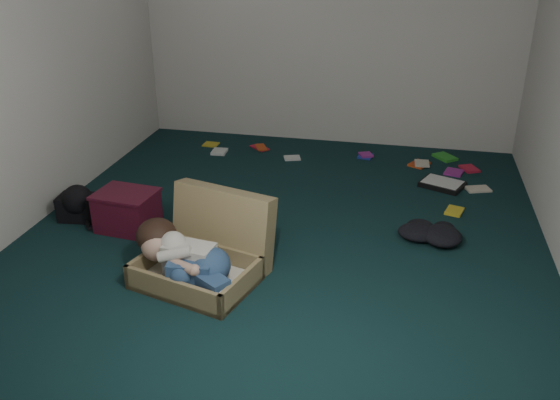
% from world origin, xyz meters
% --- Properties ---
extents(floor, '(4.50, 4.50, 0.00)m').
position_xyz_m(floor, '(0.00, 0.00, 0.00)').
color(floor, black).
rests_on(floor, ground).
extents(wall_back, '(4.50, 0.00, 4.50)m').
position_xyz_m(wall_back, '(0.00, 2.25, 1.30)').
color(wall_back, silver).
rests_on(wall_back, ground).
extents(wall_front, '(4.50, 0.00, 4.50)m').
position_xyz_m(wall_front, '(0.00, -2.25, 1.30)').
color(wall_front, silver).
rests_on(wall_front, ground).
extents(wall_left, '(0.00, 4.50, 4.50)m').
position_xyz_m(wall_left, '(-2.00, 0.00, 1.30)').
color(wall_left, silver).
rests_on(wall_left, ground).
extents(suitcase, '(0.93, 0.92, 0.56)m').
position_xyz_m(suitcase, '(-0.39, -0.70, 0.17)').
color(suitcase, '#8F7B4F').
rests_on(suitcase, floor).
extents(person, '(0.78, 0.55, 0.35)m').
position_xyz_m(person, '(-0.49, -0.87, 0.21)').
color(person, beige).
rests_on(person, suitcase).
extents(maroon_bin, '(0.49, 0.41, 0.32)m').
position_xyz_m(maroon_bin, '(-1.23, -0.20, 0.16)').
color(maroon_bin, '#4C0F21').
rests_on(maroon_bin, floor).
extents(backpack, '(0.41, 0.34, 0.23)m').
position_xyz_m(backpack, '(-1.70, -0.13, 0.11)').
color(backpack, black).
rests_on(backpack, floor).
extents(clothing_pile, '(0.47, 0.43, 0.12)m').
position_xyz_m(clothing_pile, '(1.14, 0.19, 0.06)').
color(clothing_pile, black).
rests_on(clothing_pile, floor).
extents(paper_tray, '(0.45, 0.40, 0.05)m').
position_xyz_m(paper_tray, '(1.25, 1.19, 0.03)').
color(paper_tray, black).
rests_on(paper_tray, floor).
extents(book_scatter, '(2.96, 1.48, 0.02)m').
position_xyz_m(book_scatter, '(0.49, 1.58, 0.01)').
color(book_scatter, gold).
rests_on(book_scatter, floor).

